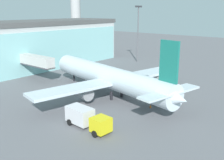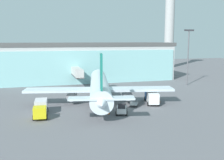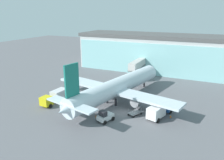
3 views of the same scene
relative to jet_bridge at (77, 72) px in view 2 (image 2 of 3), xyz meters
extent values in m
plane|color=slate|center=(5.11, -26.29, -4.31)|extent=(240.00, 240.00, 0.00)
cube|color=#BCBCBC|center=(5.11, 11.67, 1.52)|extent=(58.87, 15.65, 11.67)
cube|color=#8FCBCD|center=(5.04, 3.97, 0.94)|extent=(57.55, 0.84, 10.50)
cube|color=#505050|center=(5.11, 11.67, 7.95)|extent=(60.05, 15.96, 1.20)
cube|color=beige|center=(0.00, -0.10, 0.18)|extent=(2.40, 12.75, 2.40)
cube|color=#3F3F47|center=(0.00, -0.10, -0.87)|extent=(2.44, 12.75, 0.30)
cylinder|color=#4C4C51|center=(0.07, 4.67, -2.67)|extent=(0.70, 0.70, 3.29)
cylinder|color=#AEAEAE|center=(52.94, 41.79, 13.90)|extent=(4.63, 4.63, 36.43)
cylinder|color=#59595E|center=(33.07, -6.55, 3.90)|extent=(0.36, 0.36, 16.42)
cube|color=#333338|center=(33.07, -6.55, 12.36)|extent=(3.20, 0.40, 0.50)
cylinder|color=silver|center=(1.77, -20.87, -0.69)|extent=(10.77, 31.51, 4.05)
cone|color=silver|center=(5.17, -5.55, -0.69)|extent=(4.61, 3.81, 4.05)
cone|color=silver|center=(-1.64, -36.19, -0.69)|extent=(4.43, 4.70, 3.65)
cube|color=silver|center=(1.43, -22.40, -1.09)|extent=(32.03, 11.02, 0.50)
cube|color=silver|center=(-1.42, -35.21, -0.08)|extent=(11.26, 4.73, 0.30)
cube|color=#197266|center=(-1.31, -34.73, 4.33)|extent=(1.05, 3.20, 5.98)
cylinder|color=gray|center=(-4.38, -20.60, -2.44)|extent=(2.74, 3.58, 2.10)
cylinder|color=gray|center=(7.45, -23.23, -2.44)|extent=(2.74, 3.58, 2.10)
cylinder|color=black|center=(0.02, -23.12, -3.51)|extent=(0.50, 0.50, 1.60)
cylinder|color=black|center=(2.40, -23.64, -3.51)|extent=(0.50, 0.50, 1.60)
cylinder|color=black|center=(4.52, -8.48, -3.51)|extent=(0.40, 0.40, 1.60)
cube|color=yellow|center=(-11.34, -30.64, -2.91)|extent=(2.37, 2.37, 1.90)
cube|color=silver|center=(-11.01, -26.45, -2.76)|extent=(2.51, 4.16, 2.20)
cylinder|color=black|center=(-10.24, -30.73, -3.86)|extent=(0.37, 0.92, 0.90)
cylinder|color=black|center=(-12.43, -30.55, -3.86)|extent=(0.37, 0.92, 0.90)
cylinder|color=black|center=(-9.83, -25.54, -3.86)|extent=(0.37, 0.92, 0.90)
cylinder|color=black|center=(-12.02, -25.37, -3.86)|extent=(0.37, 0.92, 0.90)
cube|color=#2659A5|center=(13.39, -22.29, -2.91)|extent=(2.74, 2.74, 1.90)
cube|color=white|center=(12.19, -26.32, -2.76)|extent=(3.25, 4.46, 2.20)
cylinder|color=black|center=(12.33, -21.98, -3.86)|extent=(0.54, 0.95, 0.90)
cylinder|color=black|center=(14.44, -22.61, -3.86)|extent=(0.54, 0.95, 0.90)
cylinder|color=black|center=(10.85, -26.96, -3.86)|extent=(0.54, 0.95, 0.90)
cylinder|color=black|center=(12.95, -27.59, -3.86)|extent=(0.54, 0.95, 0.90)
cube|color=gray|center=(7.87, -26.30, -3.79)|extent=(2.66, 3.22, 0.16)
cylinder|color=black|center=(8.02, -27.62, -4.09)|extent=(0.30, 0.45, 0.44)
cylinder|color=gray|center=(8.02, -27.62, -3.26)|extent=(0.08, 0.08, 0.90)
cylinder|color=black|center=(6.73, -26.99, -4.09)|extent=(0.30, 0.45, 0.44)
cylinder|color=gray|center=(6.73, -26.99, -3.26)|extent=(0.08, 0.08, 0.90)
cylinder|color=black|center=(9.00, -25.61, -4.09)|extent=(0.30, 0.45, 0.44)
cylinder|color=gray|center=(9.00, -25.61, -3.26)|extent=(0.08, 0.08, 0.90)
cylinder|color=black|center=(7.71, -24.98, -4.09)|extent=(0.30, 0.45, 0.44)
cylinder|color=gray|center=(7.71, -24.98, -3.26)|extent=(0.08, 0.08, 0.90)
cube|color=silver|center=(3.49, -31.14, -3.46)|extent=(2.74, 3.61, 0.90)
cube|color=#26262B|center=(3.28, -31.74, -2.51)|extent=(1.65, 1.40, 1.00)
cylinder|color=black|center=(3.00, -29.79, -3.91)|extent=(0.59, 0.87, 0.80)
cylinder|color=black|center=(4.70, -30.37, -3.91)|extent=(0.59, 0.87, 0.80)
cylinder|color=black|center=(2.28, -31.91, -3.91)|extent=(0.59, 0.87, 0.80)
cylinder|color=black|center=(3.98, -32.49, -3.91)|extent=(0.59, 0.87, 0.80)
cone|color=orange|center=(1.14, -30.60, -4.04)|extent=(0.36, 0.36, 0.55)
cone|color=orange|center=(14.74, -24.48, -4.04)|extent=(0.36, 0.36, 0.55)
camera|label=1|loc=(-34.56, -51.39, 11.39)|focal=42.00mm
camera|label=2|loc=(-11.86, -76.46, 9.55)|focal=42.00mm
camera|label=3|loc=(20.40, -65.29, 15.88)|focal=35.00mm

